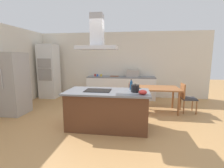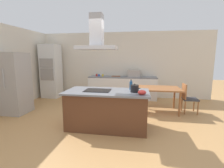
{
  "view_description": "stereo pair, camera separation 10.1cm",
  "coord_description": "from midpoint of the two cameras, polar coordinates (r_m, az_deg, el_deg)",
  "views": [
    {
      "loc": [
        0.62,
        -3.7,
        1.68
      ],
      "look_at": [
        0.05,
        0.4,
        1.0
      ],
      "focal_mm": 26.18,
      "sensor_mm": 36.0,
      "label": 1
    },
    {
      "loc": [
        0.72,
        -3.68,
        1.68
      ],
      "look_at": [
        0.05,
        0.4,
        1.0
      ],
      "focal_mm": 26.18,
      "sensor_mm": 36.0,
      "label": 2
    }
  ],
  "objects": [
    {
      "name": "ground",
      "position": [
        5.5,
        1.84,
        -8.46
      ],
      "size": [
        16.0,
        16.0,
        0.0
      ],
      "primitive_type": "plane",
      "color": "tan"
    },
    {
      "name": "wall_back",
      "position": [
        6.98,
        3.78,
        6.62
      ],
      "size": [
        7.2,
        0.1,
        2.7
      ],
      "primitive_type": "cube",
      "color": "beige",
      "rests_on": "ground"
    },
    {
      "name": "wall_left",
      "position": [
        6.25,
        -32.1,
        4.89
      ],
      "size": [
        0.1,
        8.8,
        2.7
      ],
      "primitive_type": "cube",
      "color": "beige",
      "rests_on": "ground"
    },
    {
      "name": "kitchen_island",
      "position": [
        3.95,
        -0.98,
        -8.78
      ],
      "size": [
        1.95,
        0.96,
        0.9
      ],
      "color": "#59331E",
      "rests_on": "ground"
    },
    {
      "name": "cooktop",
      "position": [
        3.88,
        -4.31,
        -2.21
      ],
      "size": [
        0.6,
        0.44,
        0.01
      ],
      "primitive_type": "cube",
      "color": "black",
      "rests_on": "kitchen_island"
    },
    {
      "name": "tea_kettle",
      "position": [
        3.71,
        8.68,
        -1.57
      ],
      "size": [
        0.24,
        0.19,
        0.2
      ],
      "color": "black",
      "rests_on": "kitchen_island"
    },
    {
      "name": "olive_oil_bottle",
      "position": [
        3.97,
        7.37,
        -0.51
      ],
      "size": [
        0.07,
        0.07,
        0.25
      ],
      "color": "navy",
      "rests_on": "kitchen_island"
    },
    {
      "name": "mixing_bowl",
      "position": [
        3.5,
        11.24,
        -2.89
      ],
      "size": [
        0.18,
        0.18,
        0.1
      ],
      "primitive_type": "ellipsoid",
      "color": "red",
      "rests_on": "kitchen_island"
    },
    {
      "name": "back_counter",
      "position": [
        6.71,
        4.08,
        -1.24
      ],
      "size": [
        2.74,
        0.62,
        0.9
      ],
      "color": "silver",
      "rests_on": "ground"
    },
    {
      "name": "countertop_microwave",
      "position": [
        6.6,
        8.13,
        3.69
      ],
      "size": [
        0.5,
        0.38,
        0.28
      ],
      "primitive_type": "cube",
      "color": "#9E9993",
      "rests_on": "back_counter"
    },
    {
      "name": "coffee_mug_red",
      "position": [
        6.83,
        -4.96,
        3.13
      ],
      "size": [
        0.08,
        0.08,
        0.09
      ],
      "primitive_type": "cylinder",
      "color": "red",
      "rests_on": "back_counter"
    },
    {
      "name": "coffee_mug_blue",
      "position": [
        6.75,
        -4.13,
        3.07
      ],
      "size": [
        0.08,
        0.08,
        0.09
      ],
      "primitive_type": "cylinder",
      "color": "#2D56B2",
      "rests_on": "back_counter"
    },
    {
      "name": "coffee_mug_yellow",
      "position": [
        6.75,
        -2.85,
        3.08
      ],
      "size": [
        0.08,
        0.08,
        0.09
      ],
      "primitive_type": "cylinder",
      "color": "gold",
      "rests_on": "back_counter"
    },
    {
      "name": "cutting_board",
      "position": [
        6.72,
        1.83,
        2.75
      ],
      "size": [
        0.34,
        0.24,
        0.02
      ],
      "primitive_type": "cube",
      "color": "brown",
      "rests_on": "back_counter"
    },
    {
      "name": "wall_oven_stack",
      "position": [
        7.3,
        -20.12,
        4.23
      ],
      "size": [
        0.7,
        0.66,
        2.2
      ],
      "color": "silver",
      "rests_on": "ground"
    },
    {
      "name": "refrigerator",
      "position": [
        5.67,
        -30.9,
        0.21
      ],
      "size": [
        0.8,
        0.73,
        1.82
      ],
      "color": "#9E9993",
      "rests_on": "ground"
    },
    {
      "name": "dining_table",
      "position": [
        5.25,
        15.79,
        -2.14
      ],
      "size": [
        1.4,
        0.9,
        0.75
      ],
      "color": "#995B33",
      "rests_on": "ground"
    },
    {
      "name": "chair_at_right_end",
      "position": [
        5.47,
        25.3,
        -3.95
      ],
      "size": [
        0.42,
        0.42,
        0.89
      ],
      "color": "#333338",
      "rests_on": "ground"
    },
    {
      "name": "chair_at_left_end",
      "position": [
        5.26,
        5.74,
        -3.58
      ],
      "size": [
        0.42,
        0.42,
        0.89
      ],
      "color": "#333338",
      "rests_on": "ground"
    },
    {
      "name": "range_hood",
      "position": [
        3.82,
        -4.54,
        15.64
      ],
      "size": [
        0.9,
        0.55,
        0.78
      ],
      "color": "#ADADB2"
    }
  ]
}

